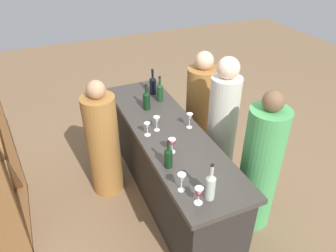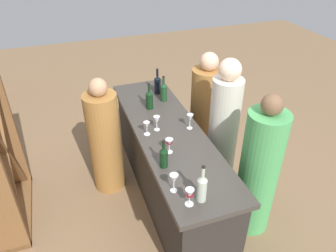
# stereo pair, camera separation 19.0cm
# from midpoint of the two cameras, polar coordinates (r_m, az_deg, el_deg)

# --- Properties ---
(ground_plane) EXTENTS (12.00, 12.00, 0.00)m
(ground_plane) POSITION_cam_midpoint_polar(r_m,az_deg,el_deg) (3.87, -1.44, -11.98)
(ground_plane) COLOR #846647
(bar_counter) EXTENTS (2.39, 0.66, 0.91)m
(bar_counter) POSITION_cam_midpoint_polar(r_m,az_deg,el_deg) (3.56, -1.54, -6.78)
(bar_counter) COLOR #2A2723
(bar_counter) RESTS_ON ground
(wine_bottle_leftmost_clear_pale) EXTENTS (0.08, 0.08, 0.33)m
(wine_bottle_leftmost_clear_pale) POSITION_cam_midpoint_polar(r_m,az_deg,el_deg) (2.48, 5.32, -10.53)
(wine_bottle_leftmost_clear_pale) COLOR #B7C6B2
(wine_bottle_leftmost_clear_pale) RESTS_ON bar_counter
(wine_bottle_second_left_dark_green) EXTENTS (0.07, 0.07, 0.27)m
(wine_bottle_second_left_dark_green) POSITION_cam_midpoint_polar(r_m,az_deg,el_deg) (2.77, -1.91, -5.54)
(wine_bottle_second_left_dark_green) COLOR black
(wine_bottle_second_left_dark_green) RESTS_ON bar_counter
(wine_bottle_center_dark_green) EXTENTS (0.08, 0.08, 0.31)m
(wine_bottle_center_dark_green) POSITION_cam_midpoint_polar(r_m,az_deg,el_deg) (3.62, -5.32, 4.62)
(wine_bottle_center_dark_green) COLOR black
(wine_bottle_center_dark_green) RESTS_ON bar_counter
(wine_bottle_second_right_olive_green) EXTENTS (0.08, 0.08, 0.31)m
(wine_bottle_second_right_olive_green) POSITION_cam_midpoint_polar(r_m,az_deg,el_deg) (3.78, -2.90, 6.07)
(wine_bottle_second_right_olive_green) COLOR #193D1E
(wine_bottle_second_right_olive_green) RESTS_ON bar_counter
(wine_bottle_rightmost_near_black) EXTENTS (0.08, 0.08, 0.32)m
(wine_bottle_rightmost_near_black) POSITION_cam_midpoint_polar(r_m,az_deg,el_deg) (3.94, -4.10, 7.32)
(wine_bottle_rightmost_near_black) COLOR black
(wine_bottle_rightmost_near_black) RESTS_ON bar_counter
(wine_glass_near_left) EXTENTS (0.07, 0.07, 0.16)m
(wine_glass_near_left) POSITION_cam_midpoint_polar(r_m,az_deg,el_deg) (3.27, 2.20, 1.44)
(wine_glass_near_left) COLOR white
(wine_glass_near_left) RESTS_ON bar_counter
(wine_glass_near_center) EXTENTS (0.07, 0.07, 0.16)m
(wine_glass_near_center) POSITION_cam_midpoint_polar(r_m,az_deg,el_deg) (3.24, -3.71, 0.85)
(wine_glass_near_center) COLOR white
(wine_glass_near_center) RESTS_ON bar_counter
(wine_glass_near_right) EXTENTS (0.07, 0.07, 0.15)m
(wine_glass_near_right) POSITION_cam_midpoint_polar(r_m,az_deg,el_deg) (2.93, -1.14, -3.07)
(wine_glass_near_right) COLOR white
(wine_glass_near_right) RESTS_ON bar_counter
(wine_glass_far_left) EXTENTS (0.07, 0.07, 0.15)m
(wine_glass_far_left) POSITION_cam_midpoint_polar(r_m,az_deg,el_deg) (2.45, 3.24, -11.89)
(wine_glass_far_left) COLOR white
(wine_glass_far_left) RESTS_ON bar_counter
(wine_glass_far_center) EXTENTS (0.06, 0.06, 0.14)m
(wine_glass_far_center) POSITION_cam_midpoint_polar(r_m,az_deg,el_deg) (3.17, -5.40, -0.16)
(wine_glass_far_center) COLOR white
(wine_glass_far_center) RESTS_ON bar_counter
(wine_glass_far_right) EXTENTS (0.07, 0.07, 0.17)m
(wine_glass_far_right) POSITION_cam_midpoint_polar(r_m,az_deg,el_deg) (2.54, 0.25, -9.43)
(wine_glass_far_right) COLOR white
(wine_glass_far_right) RESTS_ON bar_counter
(person_left_guest) EXTENTS (0.44, 0.44, 1.53)m
(person_left_guest) POSITION_cam_midpoint_polar(r_m,az_deg,el_deg) (3.24, 14.34, -7.20)
(person_left_guest) COLOR #4CA559
(person_left_guest) RESTS_ON ground
(person_center_guest) EXTENTS (0.38, 0.38, 1.64)m
(person_center_guest) POSITION_cam_midpoint_polar(r_m,az_deg,el_deg) (3.52, 7.91, -1.25)
(person_center_guest) COLOR beige
(person_center_guest) RESTS_ON ground
(person_right_guest) EXTENTS (0.45, 0.45, 1.46)m
(person_right_guest) POSITION_cam_midpoint_polar(r_m,az_deg,el_deg) (4.10, 4.55, 2.55)
(person_right_guest) COLOR #9E6B33
(person_right_guest) RESTS_ON ground
(person_server_behind) EXTENTS (0.43, 0.43, 1.40)m
(person_server_behind) POSITION_cam_midpoint_polar(r_m,az_deg,el_deg) (3.64, -12.88, -3.12)
(person_server_behind) COLOR #9E6B33
(person_server_behind) RESTS_ON ground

